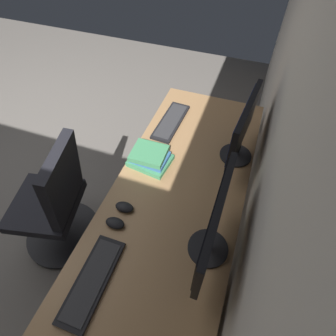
{
  "coord_description": "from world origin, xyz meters",
  "views": [
    {
      "loc": [
        1.19,
        2.08,
        2.01
      ],
      "look_at": [
        0.36,
        1.79,
        0.95
      ],
      "focal_mm": 28.85,
      "sensor_mm": 36.0,
      "label": 1
    }
  ],
  "objects_px": {
    "mouse_main": "(115,223)",
    "office_chair": "(56,206)",
    "book_stack_near": "(150,157)",
    "mouse_spare": "(124,207)",
    "keyboard_main": "(92,281)",
    "monitor_primary": "(243,128)",
    "monitor_secondary": "(214,225)",
    "keyboard_spare": "(171,121)",
    "drawer_pedestal": "(156,291)"
  },
  "relations": [
    {
      "from": "mouse_main",
      "to": "office_chair",
      "type": "xyz_separation_m",
      "value": [
        -0.11,
        -0.54,
        -0.29
      ]
    },
    {
      "from": "mouse_main",
      "to": "book_stack_near",
      "type": "height_order",
      "value": "book_stack_near"
    },
    {
      "from": "mouse_main",
      "to": "mouse_spare",
      "type": "xyz_separation_m",
      "value": [
        -0.1,
        0.0,
        0.0
      ]
    },
    {
      "from": "keyboard_main",
      "to": "mouse_main",
      "type": "relative_size",
      "value": 4.05
    },
    {
      "from": "monitor_primary",
      "to": "monitor_secondary",
      "type": "distance_m",
      "value": 0.66
    },
    {
      "from": "keyboard_main",
      "to": "mouse_main",
      "type": "distance_m",
      "value": 0.3
    },
    {
      "from": "monitor_secondary",
      "to": "keyboard_spare",
      "type": "relative_size",
      "value": 1.3
    },
    {
      "from": "monitor_secondary",
      "to": "mouse_spare",
      "type": "relative_size",
      "value": 5.31
    },
    {
      "from": "monitor_secondary",
      "to": "mouse_main",
      "type": "distance_m",
      "value": 0.54
    },
    {
      "from": "keyboard_spare",
      "to": "mouse_spare",
      "type": "distance_m",
      "value": 0.76
    },
    {
      "from": "keyboard_main",
      "to": "mouse_main",
      "type": "bearing_deg",
      "value": -173.96
    },
    {
      "from": "monitor_primary",
      "to": "mouse_spare",
      "type": "bearing_deg",
      "value": -39.92
    },
    {
      "from": "drawer_pedestal",
      "to": "mouse_main",
      "type": "bearing_deg",
      "value": -118.43
    },
    {
      "from": "monitor_secondary",
      "to": "keyboard_main",
      "type": "bearing_deg",
      "value": -54.2
    },
    {
      "from": "monitor_primary",
      "to": "book_stack_near",
      "type": "relative_size",
      "value": 1.9
    },
    {
      "from": "keyboard_main",
      "to": "keyboard_spare",
      "type": "relative_size",
      "value": 0.99
    },
    {
      "from": "monitor_primary",
      "to": "mouse_main",
      "type": "xyz_separation_m",
      "value": [
        0.7,
        -0.5,
        -0.22
      ]
    },
    {
      "from": "mouse_main",
      "to": "mouse_spare",
      "type": "relative_size",
      "value": 1.0
    },
    {
      "from": "keyboard_spare",
      "to": "mouse_main",
      "type": "height_order",
      "value": "mouse_main"
    },
    {
      "from": "keyboard_main",
      "to": "mouse_spare",
      "type": "relative_size",
      "value": 4.05
    },
    {
      "from": "drawer_pedestal",
      "to": "monitor_secondary",
      "type": "bearing_deg",
      "value": 129.58
    },
    {
      "from": "mouse_main",
      "to": "book_stack_near",
      "type": "relative_size",
      "value": 0.39
    },
    {
      "from": "monitor_secondary",
      "to": "monitor_primary",
      "type": "bearing_deg",
      "value": 178.79
    },
    {
      "from": "keyboard_main",
      "to": "monitor_primary",
      "type": "bearing_deg",
      "value": 154.62
    },
    {
      "from": "monitor_secondary",
      "to": "keyboard_spare",
      "type": "bearing_deg",
      "value": -150.0
    },
    {
      "from": "office_chair",
      "to": "monitor_secondary",
      "type": "bearing_deg",
      "value": 86.1
    },
    {
      "from": "mouse_main",
      "to": "book_stack_near",
      "type": "bearing_deg",
      "value": 178.87
    },
    {
      "from": "drawer_pedestal",
      "to": "monitor_primary",
      "type": "xyz_separation_m",
      "value": [
        -0.84,
        0.23,
        0.62
      ]
    },
    {
      "from": "keyboard_spare",
      "to": "mouse_spare",
      "type": "relative_size",
      "value": 4.1
    },
    {
      "from": "mouse_spare",
      "to": "office_chair",
      "type": "relative_size",
      "value": 0.11
    },
    {
      "from": "keyboard_main",
      "to": "book_stack_near",
      "type": "relative_size",
      "value": 1.59
    },
    {
      "from": "monitor_primary",
      "to": "keyboard_main",
      "type": "bearing_deg",
      "value": -25.38
    },
    {
      "from": "drawer_pedestal",
      "to": "mouse_main",
      "type": "xyz_separation_m",
      "value": [
        -0.15,
        -0.27,
        0.4
      ]
    },
    {
      "from": "keyboard_main",
      "to": "drawer_pedestal",
      "type": "bearing_deg",
      "value": 121.98
    },
    {
      "from": "monitor_primary",
      "to": "office_chair",
      "type": "distance_m",
      "value": 1.3
    },
    {
      "from": "mouse_main",
      "to": "monitor_primary",
      "type": "bearing_deg",
      "value": 144.28
    },
    {
      "from": "mouse_main",
      "to": "mouse_spare",
      "type": "bearing_deg",
      "value": 177.38
    },
    {
      "from": "office_chair",
      "to": "mouse_spare",
      "type": "bearing_deg",
      "value": 89.85
    },
    {
      "from": "monitor_secondary",
      "to": "keyboard_spare",
      "type": "height_order",
      "value": "monitor_secondary"
    },
    {
      "from": "keyboard_spare",
      "to": "office_chair",
      "type": "bearing_deg",
      "value": -35.91
    },
    {
      "from": "keyboard_main",
      "to": "keyboard_spare",
      "type": "height_order",
      "value": "same"
    },
    {
      "from": "drawer_pedestal",
      "to": "monitor_secondary",
      "type": "distance_m",
      "value": 0.69
    },
    {
      "from": "monitor_secondary",
      "to": "office_chair",
      "type": "relative_size",
      "value": 0.57
    },
    {
      "from": "keyboard_spare",
      "to": "mouse_main",
      "type": "distance_m",
      "value": 0.86
    },
    {
      "from": "book_stack_near",
      "to": "mouse_main",
      "type": "bearing_deg",
      "value": -1.13
    },
    {
      "from": "keyboard_spare",
      "to": "mouse_spare",
      "type": "xyz_separation_m",
      "value": [
        0.76,
        -0.0,
        0.01
      ]
    },
    {
      "from": "book_stack_near",
      "to": "office_chair",
      "type": "bearing_deg",
      "value": -56.88
    },
    {
      "from": "office_chair",
      "to": "drawer_pedestal",
      "type": "bearing_deg",
      "value": 72.79
    },
    {
      "from": "drawer_pedestal",
      "to": "mouse_spare",
      "type": "bearing_deg",
      "value": -133.34
    },
    {
      "from": "mouse_main",
      "to": "office_chair",
      "type": "relative_size",
      "value": 0.11
    }
  ]
}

